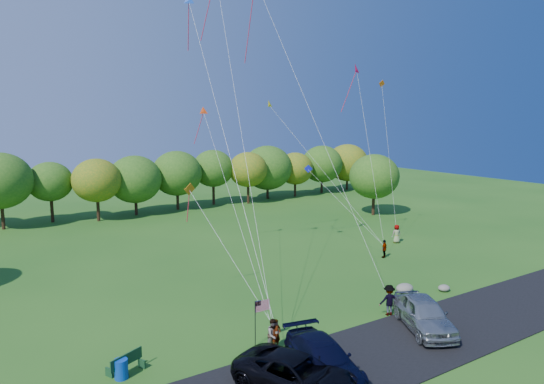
# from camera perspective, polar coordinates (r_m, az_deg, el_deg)

# --- Properties ---
(ground) EXTENTS (140.00, 140.00, 0.00)m
(ground) POSITION_cam_1_polar(r_m,az_deg,el_deg) (29.41, 8.04, -14.92)
(ground) COLOR #215418
(ground) RESTS_ON ground
(asphalt_lane) EXTENTS (44.00, 6.00, 0.06)m
(asphalt_lane) POSITION_cam_1_polar(r_m,az_deg,el_deg) (26.78, 13.88, -17.49)
(asphalt_lane) COLOR black
(asphalt_lane) RESTS_ON ground
(treeline) EXTENTS (77.57, 27.85, 8.51)m
(treeline) POSITION_cam_1_polar(r_m,az_deg,el_deg) (59.03, -16.27, 1.57)
(treeline) COLOR #3B2515
(treeline) RESTS_ON ground
(minivan_dark) EXTENTS (4.64, 6.37, 1.61)m
(minivan_dark) POSITION_cam_1_polar(r_m,az_deg,el_deg) (22.14, 3.06, -20.73)
(minivan_dark) COLOR black
(minivan_dark) RESTS_ON asphalt_lane
(minivan_navy) EXTENTS (3.27, 5.78, 1.58)m
(minivan_navy) POSITION_cam_1_polar(r_m,az_deg,el_deg) (23.52, 6.07, -18.93)
(minivan_navy) COLOR black
(minivan_navy) RESTS_ON asphalt_lane
(minivan_silver) EXTENTS (4.31, 5.72, 1.81)m
(minivan_silver) POSITION_cam_1_polar(r_m,az_deg,el_deg) (29.02, 17.43, -13.50)
(minivan_silver) COLOR #979DA1
(minivan_silver) RESTS_ON asphalt_lane
(flyer_a) EXTENTS (0.68, 0.55, 1.62)m
(flyer_a) POSITION_cam_1_polar(r_m,az_deg,el_deg) (25.76, 0.52, -16.41)
(flyer_a) COLOR #4C4C59
(flyer_a) RESTS_ON ground
(flyer_b) EXTENTS (0.86, 0.70, 1.67)m
(flyer_b) POSITION_cam_1_polar(r_m,az_deg,el_deg) (25.66, 0.17, -16.44)
(flyer_b) COLOR #4C4C59
(flyer_b) RESTS_ON ground
(flyer_c) EXTENTS (1.38, 1.08, 1.88)m
(flyer_c) POSITION_cam_1_polar(r_m,az_deg,el_deg) (30.56, 13.61, -12.25)
(flyer_c) COLOR #4C4C59
(flyer_c) RESTS_ON ground
(flyer_d) EXTENTS (0.99, 0.71, 1.56)m
(flyer_d) POSITION_cam_1_polar(r_m,az_deg,el_deg) (42.37, 13.07, -6.52)
(flyer_d) COLOR #4C4C59
(flyer_d) RESTS_ON ground
(flyer_e) EXTENTS (1.00, 0.82, 1.75)m
(flyer_e) POSITION_cam_1_polar(r_m,az_deg,el_deg) (47.52, 14.45, -4.79)
(flyer_e) COLOR #4C4C59
(flyer_e) RESTS_ON ground
(park_bench) EXTENTS (1.78, 1.03, 1.00)m
(park_bench) POSITION_cam_1_polar(r_m,az_deg,el_deg) (24.71, -16.79, -18.65)
(park_bench) COLOR #163D20
(park_bench) RESTS_ON ground
(trash_barrel) EXTENTS (0.61, 0.61, 0.92)m
(trash_barrel) POSITION_cam_1_polar(r_m,az_deg,el_deg) (24.40, -17.33, -19.26)
(trash_barrel) COLOR #0B3CAB
(trash_barrel) RESTS_ON ground
(flag_assembly) EXTENTS (0.91, 0.59, 2.45)m
(flag_assembly) POSITION_cam_1_polar(r_m,az_deg,el_deg) (25.81, -1.48, -13.87)
(flag_assembly) COLOR black
(flag_assembly) RESTS_ON ground
(boulder_near) EXTENTS (1.28, 1.00, 0.64)m
(boulder_near) POSITION_cam_1_polar(r_m,az_deg,el_deg) (34.64, 15.34, -10.87)
(boulder_near) COLOR gray
(boulder_near) RESTS_ON ground
(boulder_far) EXTENTS (0.86, 0.72, 0.45)m
(boulder_far) POSITION_cam_1_polar(r_m,az_deg,el_deg) (35.77, 19.58, -10.60)
(boulder_far) COLOR slate
(boulder_far) RESTS_ON ground
(kites_aloft) EXTENTS (22.73, 9.50, 15.97)m
(kites_aloft) POSITION_cam_1_polar(r_m,az_deg,el_deg) (39.00, -1.19, 17.38)
(kites_aloft) COLOR #E44219
(kites_aloft) RESTS_ON ground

